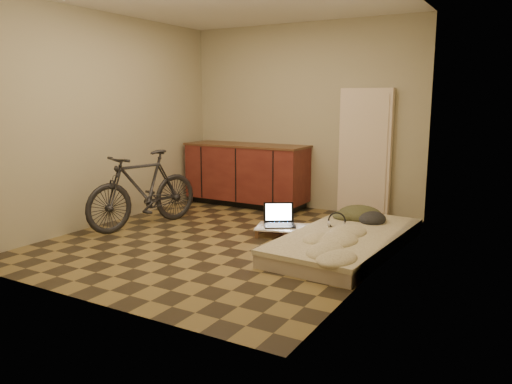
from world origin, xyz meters
The scene contains 10 objects.
room_shell centered at (0.00, 0.00, 1.30)m, with size 3.50×4.00×2.60m.
cabinets centered at (-0.75, 1.70, 0.47)m, with size 1.84×0.62×0.91m.
appliance_panel centered at (0.95, 1.94, 0.85)m, with size 0.70×0.10×1.70m, color beige.
bicycle centered at (-1.20, -0.01, 0.52)m, with size 0.47×1.59×1.03m, color black.
futon centered at (1.30, 0.32, 0.09)m, with size 1.13×2.15×0.18m.
clothing_pile centered at (1.25, 1.00, 0.29)m, with size 0.55×0.45×0.22m, color #3D3F24, non-canonical shape.
headphones centered at (1.11, 0.52, 0.25)m, with size 0.22×0.20×0.14m, color black, non-canonical shape.
lap_desk centered at (0.49, 0.48, 0.09)m, with size 0.74×0.59×0.11m.
laptop centered at (0.40, 0.52, 0.16)m, with size 0.47×0.46×0.24m.
mouse centered at (0.72, 0.57, 0.12)m, with size 0.05×0.09×0.03m, color white.
Camera 1 is at (3.00, -4.53, 1.56)m, focal length 35.00 mm.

